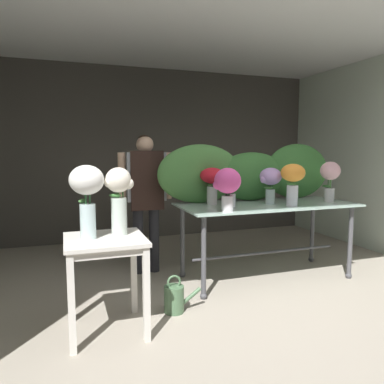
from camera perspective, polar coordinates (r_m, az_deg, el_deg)
The scene contains 17 objects.
ground_plane at distance 4.59m, azimuth 2.34°, elevation -11.95°, with size 8.58×8.58×0.00m, color #9E9384.
wall_back at distance 6.20m, azimuth -4.29°, elevation 5.86°, with size 5.29×0.12×2.76m, color #4C4742.
wall_right at distance 5.87m, azimuth 27.28°, elevation 5.11°, with size 0.12×4.02×2.76m, color silver.
ceiling_slab at distance 4.56m, azimuth 2.53°, elevation 24.01°, with size 5.41×4.02×0.12m, color silver.
display_table_glass at distance 4.22m, azimuth 11.51°, elevation -3.57°, with size 1.98×0.87×0.86m.
side_table_white at distance 3.01m, azimuth -13.34°, elevation -9.01°, with size 0.62×0.61×0.77m.
florist at distance 4.31m, azimuth -7.23°, elevation 0.62°, with size 0.63×0.24×1.63m.
foliage_backdrop at distance 4.45m, azimuth 9.84°, elevation 2.83°, with size 2.23×0.30×0.67m.
vase_fuchsia_dahlias at distance 3.57m, azimuth 5.52°, elevation 1.23°, with size 0.27×0.26×0.43m.
vase_lilac_hydrangea at distance 4.18m, azimuth 12.08°, elevation 1.81°, with size 0.26×0.24×0.40m.
vase_sunset_snapdragons at distance 4.05m, azimuth 15.36°, elevation 1.96°, with size 0.26×0.26×0.45m.
vase_crimson_roses at distance 4.03m, azimuth 3.09°, elevation 1.84°, with size 0.27×0.27×0.41m.
vase_blush_ranunculus at distance 4.51m, azimuth 20.68°, elevation 2.35°, with size 0.22×0.22×0.47m.
vase_scarlet_stock at distance 3.88m, azimuth 6.17°, elevation 0.59°, with size 0.15×0.15×0.33m.
vase_white_roses_tall at distance 2.91m, azimuth -15.99°, elevation 0.11°, with size 0.26×0.26×0.57m.
vase_cream_lisianthus_tall at distance 3.00m, azimuth -11.30°, elevation -0.64°, with size 0.24×0.20×0.55m.
watering_can at distance 3.44m, azimuth -2.72°, elevation -16.19°, with size 0.35×0.18×0.34m.
Camera 1 is at (-1.61, -2.09, 1.46)m, focal length 34.30 mm.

